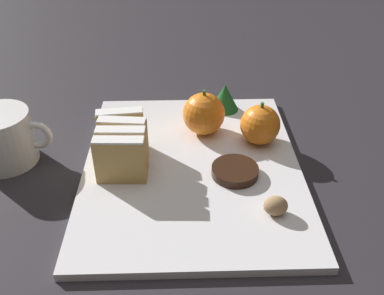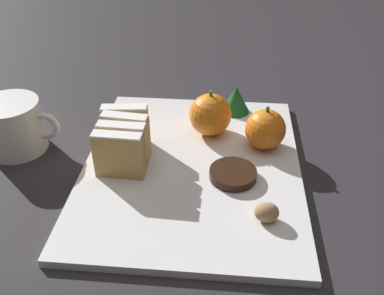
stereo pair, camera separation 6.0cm
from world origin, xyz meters
The scene contains 12 objects.
ground_plane centered at (0.00, 0.00, 0.00)m, with size 6.00×6.00×0.00m, color #28262B.
serving_platter centered at (0.00, 0.00, 0.01)m, with size 0.32×0.40×0.01m.
stollen_slice_front centered at (-0.10, -0.03, 0.05)m, with size 0.07×0.02×0.07m.
stollen_slice_second centered at (-0.10, -0.01, 0.05)m, with size 0.07×0.02×0.07m.
stollen_slice_third centered at (-0.10, 0.02, 0.05)m, with size 0.07×0.03×0.07m.
stollen_slice_fourth centered at (-0.11, 0.04, 0.05)m, with size 0.07×0.03×0.07m.
orange_near centered at (0.02, 0.09, 0.05)m, with size 0.07×0.07×0.08m.
orange_far centered at (0.11, 0.06, 0.04)m, with size 0.06×0.06×0.07m.
walnut centered at (0.10, -0.11, 0.02)m, with size 0.03×0.03×0.03m.
chocolate_cookie centered at (0.06, -0.03, 0.02)m, with size 0.07×0.07×0.01m.
evergreen_sprig centered at (0.06, 0.16, 0.04)m, with size 0.05×0.05×0.05m.
coffee_mug centered at (-0.28, 0.03, 0.04)m, with size 0.12×0.09×0.08m.
Camera 2 is at (0.05, -0.50, 0.40)m, focal length 40.00 mm.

